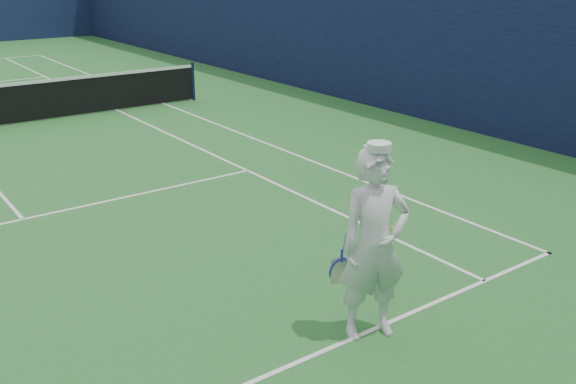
{
  "coord_description": "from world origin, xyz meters",
  "views": [
    {
      "loc": [
        -2.07,
        -16.21,
        3.78
      ],
      "look_at": [
        2.16,
        -10.4,
        1.17
      ],
      "focal_mm": 40.0,
      "sensor_mm": 36.0,
      "label": 1
    }
  ],
  "objects": [
    {
      "name": "tennis_player",
      "position": [
        2.16,
        -11.89,
        1.03
      ],
      "size": [
        0.87,
        0.73,
        2.12
      ],
      "rotation": [
        0.0,
        0.0,
        -0.33
      ],
      "color": "white",
      "rests_on": "ground"
    }
  ]
}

